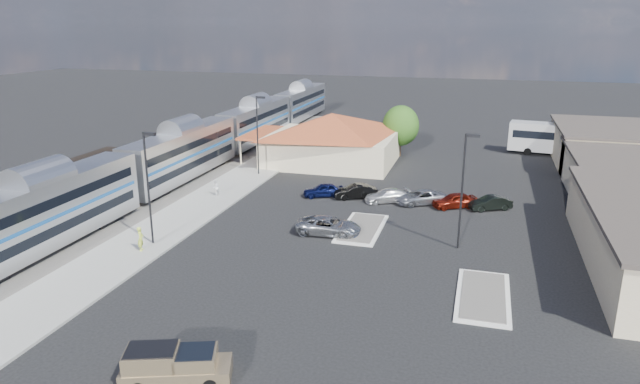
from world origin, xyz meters
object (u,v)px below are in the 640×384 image
(station_depot, at_px, (332,138))
(suv, at_px, (329,226))
(pickup_truck, at_px, (177,367))
(coach_bus, at_px, (562,138))

(station_depot, xyz_separation_m, suv, (6.17, -23.93, -2.39))
(pickup_truck, distance_m, suv, 21.45)
(suv, height_order, coach_bus, coach_bus)
(pickup_truck, height_order, suv, pickup_truck)
(suv, bearing_deg, pickup_truck, 173.69)
(station_depot, relative_size, pickup_truck, 3.32)
(station_depot, distance_m, suv, 24.83)
(station_depot, relative_size, suv, 3.44)
(station_depot, bearing_deg, coach_bus, 23.50)
(coach_bus, bearing_deg, pickup_truck, 165.91)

